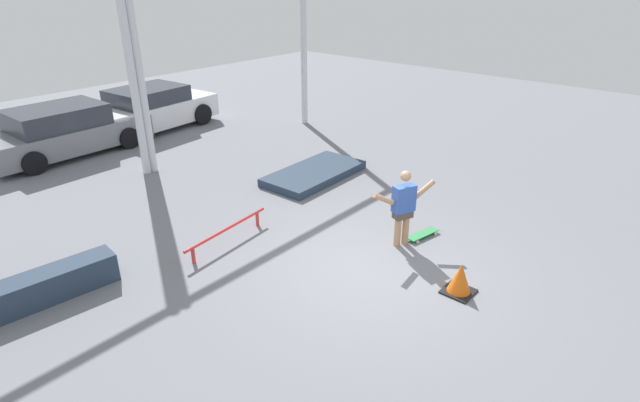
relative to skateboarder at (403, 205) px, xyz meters
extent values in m
plane|color=slate|center=(-1.05, -0.04, -0.82)|extent=(36.00, 36.00, 0.00)
cylinder|color=tan|center=(-0.08, 0.03, -0.47)|extent=(0.13, 0.13, 0.71)
cylinder|color=tan|center=(0.08, -0.03, -0.47)|extent=(0.13, 0.13, 0.71)
cube|color=#4C4238|center=(0.00, 0.00, -0.17)|extent=(0.40, 0.32, 0.16)
cube|color=#3359B2|center=(0.00, 0.00, 0.14)|extent=(0.47, 0.35, 0.51)
sphere|color=tan|center=(0.00, 0.00, 0.58)|extent=(0.20, 0.20, 0.20)
cylinder|color=tan|center=(-0.43, 0.17, 0.23)|extent=(0.46, 0.26, 0.32)
cylinder|color=tan|center=(0.43, -0.17, 0.23)|extent=(0.46, 0.26, 0.32)
cube|color=#338C4C|center=(0.53, -0.17, -0.75)|extent=(0.79, 0.35, 0.01)
cylinder|color=silver|center=(0.80, -0.11, -0.79)|extent=(0.06, 0.04, 0.05)
cylinder|color=silver|center=(0.76, -0.33, -0.79)|extent=(0.06, 0.04, 0.05)
cylinder|color=silver|center=(0.29, -0.02, -0.79)|extent=(0.06, 0.04, 0.05)
cylinder|color=silver|center=(0.25, -0.23, -0.79)|extent=(0.06, 0.04, 0.05)
cube|color=#28384C|center=(-5.31, 3.30, -0.57)|extent=(2.49, 0.75, 0.49)
cube|color=#28384C|center=(1.45, 3.48, -0.72)|extent=(2.71, 1.42, 0.20)
cylinder|color=red|center=(-2.13, 2.53, -0.51)|extent=(2.10, 0.30, 0.06)
cylinder|color=red|center=(-2.99, 2.44, -0.67)|extent=(0.07, 0.07, 0.31)
cylinder|color=red|center=(-1.27, 2.63, -0.67)|extent=(0.07, 0.07, 0.31)
cylinder|color=silver|center=(-1.15, 6.95, 2.16)|extent=(0.20, 0.20, 5.95)
cylinder|color=silver|center=(-0.95, 6.95, 2.16)|extent=(0.20, 0.20, 5.95)
cylinder|color=silver|center=(4.88, 6.95, 2.16)|extent=(0.20, 0.20, 5.95)
cube|color=slate|center=(-1.75, 9.92, -0.32)|extent=(4.35, 1.92, 0.65)
cube|color=#2D333D|center=(-1.92, 9.92, 0.28)|extent=(2.41, 1.73, 0.55)
cylinder|color=black|center=(-0.43, 10.84, -0.51)|extent=(0.62, 0.23, 0.61)
cylinder|color=black|center=(-0.39, 9.06, -0.51)|extent=(0.62, 0.23, 0.61)
cylinder|color=black|center=(-3.10, 10.78, -0.51)|extent=(0.62, 0.23, 0.61)
cylinder|color=black|center=(-3.06, 9.00, -0.51)|extent=(0.62, 0.23, 0.61)
cube|color=white|center=(1.20, 10.21, -0.27)|extent=(4.17, 2.18, 0.71)
cube|color=#2D333D|center=(1.04, 10.19, 0.32)|extent=(2.36, 1.86, 0.47)
cylinder|color=black|center=(2.35, 11.20, -0.48)|extent=(0.70, 0.29, 0.69)
cylinder|color=black|center=(2.52, 9.46, -0.48)|extent=(0.70, 0.29, 0.69)
cylinder|color=black|center=(-0.13, 10.96, -0.48)|extent=(0.70, 0.29, 0.69)
cylinder|color=black|center=(0.05, 9.21, -0.48)|extent=(0.70, 0.29, 0.69)
cube|color=black|center=(-0.71, -1.56, -0.80)|extent=(0.47, 0.47, 0.03)
cone|color=orange|center=(-0.71, -1.56, -0.54)|extent=(0.38, 0.38, 0.50)
camera|label=1|loc=(-7.27, -4.26, 3.97)|focal=28.00mm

